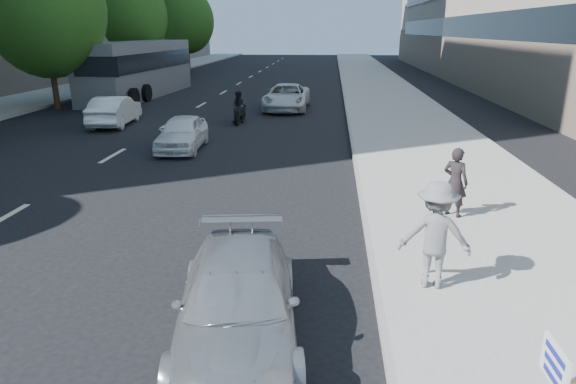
# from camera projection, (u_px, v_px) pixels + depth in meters

# --- Properties ---
(ground) EXTENTS (160.00, 160.00, 0.00)m
(ground) POSITION_uv_depth(u_px,v_px,m) (288.00, 271.00, 8.85)
(ground) COLOR black
(ground) RESTS_ON ground
(near_sidewalk) EXTENTS (5.00, 120.00, 0.15)m
(near_sidewalk) POSITION_uv_depth(u_px,v_px,m) (393.00, 106.00, 27.51)
(near_sidewalk) COLOR gray
(near_sidewalk) RESTS_ON ground
(far_sidewalk) EXTENTS (4.50, 120.00, 0.15)m
(far_sidewalk) POSITION_uv_depth(u_px,v_px,m) (24.00, 102.00, 29.16)
(far_sidewalk) COLOR gray
(far_sidewalk) RESTS_ON ground
(tree_far_c) EXTENTS (6.00, 6.00, 8.47)m
(tree_far_c) POSITION_uv_depth(u_px,v_px,m) (44.00, 8.00, 25.52)
(tree_far_c) COLOR #382616
(tree_far_c) RESTS_ON ground
(tree_far_d) EXTENTS (4.80, 4.80, 7.65)m
(tree_far_d) POSITION_uv_depth(u_px,v_px,m) (134.00, 16.00, 36.96)
(tree_far_d) COLOR #382616
(tree_far_d) RESTS_ON ground
(tree_far_e) EXTENTS (5.40, 5.40, 7.89)m
(tree_far_e) POSITION_uv_depth(u_px,v_px,m) (186.00, 21.00, 50.29)
(tree_far_e) COLOR #382616
(tree_far_e) RESTS_ON ground
(jogger) EXTENTS (1.17, 0.77, 1.69)m
(jogger) POSITION_uv_depth(u_px,v_px,m) (435.00, 235.00, 7.81)
(jogger) COLOR slate
(jogger) RESTS_ON near_sidewalk
(pedestrian_woman) EXTENTS (0.65, 0.61, 1.50)m
(pedestrian_woman) POSITION_uv_depth(u_px,v_px,m) (455.00, 182.00, 10.87)
(pedestrian_woman) COLOR black
(pedestrian_woman) RESTS_ON near_sidewalk
(parked_sedan) EXTENTS (2.10, 4.07, 1.13)m
(parked_sedan) POSITION_uv_depth(u_px,v_px,m) (238.00, 302.00, 6.75)
(parked_sedan) COLOR #9C9EA2
(parked_sedan) RESTS_ON ground
(white_sedan_near) EXTENTS (1.56, 3.51, 1.17)m
(white_sedan_near) POSITION_uv_depth(u_px,v_px,m) (182.00, 133.00, 17.69)
(white_sedan_near) COLOR white
(white_sedan_near) RESTS_ON ground
(white_sedan_mid) EXTENTS (1.69, 3.94, 1.26)m
(white_sedan_mid) POSITION_uv_depth(u_px,v_px,m) (115.00, 111.00, 22.24)
(white_sedan_mid) COLOR white
(white_sedan_mid) RESTS_ON ground
(white_sedan_far) EXTENTS (2.28, 4.77, 1.31)m
(white_sedan_far) POSITION_uv_depth(u_px,v_px,m) (287.00, 97.00, 26.52)
(white_sedan_far) COLOR silver
(white_sedan_far) RESTS_ON ground
(motorcycle) EXTENTS (0.73, 2.05, 1.42)m
(motorcycle) POSITION_uv_depth(u_px,v_px,m) (239.00, 109.00, 22.74)
(motorcycle) COLOR black
(motorcycle) RESTS_ON ground
(bus) EXTENTS (3.16, 12.16, 3.30)m
(bus) POSITION_uv_depth(u_px,v_px,m) (140.00, 69.00, 31.67)
(bus) COLOR slate
(bus) RESTS_ON ground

